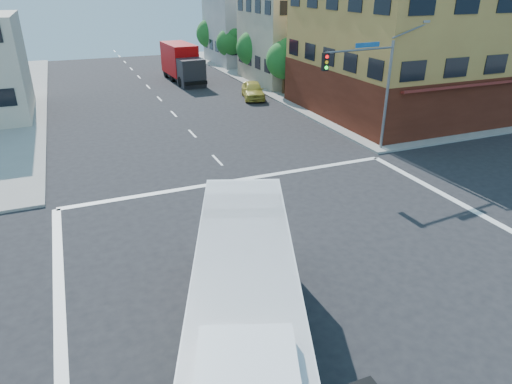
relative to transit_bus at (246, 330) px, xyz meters
name	(u,v)px	position (x,y,z in m)	size (l,w,h in m)	color
ground	(320,269)	(4.69, 4.07, -1.87)	(120.00, 120.00, 0.00)	black
sidewalk_ne	(421,68)	(39.69, 39.07, -1.80)	(50.00, 50.00, 0.15)	gray
corner_building_ne	(424,40)	(24.68, 22.55, 4.02)	(18.10, 15.44, 14.00)	#B48C40
building_east_near	(303,39)	(21.67, 38.05, 2.63)	(12.06, 10.06, 9.00)	tan
building_east_far	(255,24)	(21.67, 52.05, 3.13)	(12.06, 10.06, 10.00)	#A8A8A3
signal_mast_ne	(368,77)	(13.77, 14.69, 3.11)	(7.91, 1.13, 8.07)	slate
street_tree_a	(286,58)	(16.59, 32.00, 1.72)	(3.60, 3.60, 5.53)	#362213
street_tree_b	(254,46)	(16.59, 40.00, 1.88)	(3.80, 3.80, 5.79)	#362213
street_tree_c	(230,41)	(16.59, 48.00, 1.59)	(3.40, 3.40, 5.29)	#362213
street_tree_d	(211,32)	(16.59, 56.00, 2.01)	(4.00, 4.00, 6.03)	#362213
transit_bus	(246,330)	(0.00, 0.00, 0.00)	(7.11, 13.07, 3.83)	black
box_truck	(182,64)	(8.94, 42.58, 0.07)	(3.03, 8.99, 3.99)	black
parked_car	(253,90)	(13.08, 31.80, -1.07)	(1.90, 4.73, 1.61)	gold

